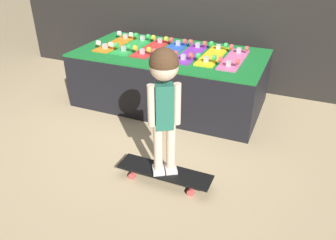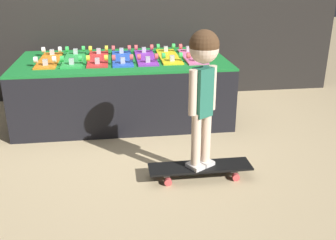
{
  "view_description": "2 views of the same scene",
  "coord_description": "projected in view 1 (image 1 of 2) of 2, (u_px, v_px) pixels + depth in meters",
  "views": [
    {
      "loc": [
        1.29,
        -2.48,
        1.64
      ],
      "look_at": [
        0.34,
        -0.25,
        0.28
      ],
      "focal_mm": 35.0,
      "sensor_mm": 36.0,
      "label": 1
    },
    {
      "loc": [
        -0.07,
        -3.08,
        1.41
      ],
      "look_at": [
        0.32,
        -0.28,
        0.29
      ],
      "focal_mm": 42.0,
      "sensor_mm": 36.0,
      "label": 2
    }
  ],
  "objects": [
    {
      "name": "skateboard_red_on_rack",
      "position": [
        152.0,
        48.0,
        3.51
      ],
      "size": [
        0.19,
        0.66,
        0.09
      ],
      "color": "red",
      "rests_on": "display_rack"
    },
    {
      "name": "skateboard_orange_on_rack",
      "position": [
        116.0,
        43.0,
        3.67
      ],
      "size": [
        0.19,
        0.66,
        0.09
      ],
      "color": "orange",
      "rests_on": "display_rack"
    },
    {
      "name": "skateboard_blue_on_rack",
      "position": [
        170.0,
        50.0,
        3.42
      ],
      "size": [
        0.19,
        0.66,
        0.09
      ],
      "color": "blue",
      "rests_on": "display_rack"
    },
    {
      "name": "skateboard_green_on_rack",
      "position": [
        133.0,
        45.0,
        3.59
      ],
      "size": [
        0.19,
        0.66,
        0.09
      ],
      "color": "green",
      "rests_on": "display_rack"
    },
    {
      "name": "display_rack",
      "position": [
        170.0,
        78.0,
        3.57
      ],
      "size": [
        1.96,
        1.03,
        0.58
      ],
      "color": "black",
      "rests_on": "ground_plane"
    },
    {
      "name": "skateboard_purple_on_rack",
      "position": [
        191.0,
        53.0,
        3.35
      ],
      "size": [
        0.19,
        0.66,
        0.09
      ],
      "color": "purple",
      "rests_on": "display_rack"
    },
    {
      "name": "child",
      "position": [
        164.0,
        90.0,
        2.15
      ],
      "size": [
        0.22,
        0.2,
        0.95
      ],
      "rotation": [
        0.0,
        0.0,
        0.55
      ],
      "color": "silver",
      "rests_on": "skateboard_on_floor"
    },
    {
      "name": "skateboard_pink_on_rack",
      "position": [
        234.0,
        59.0,
        3.19
      ],
      "size": [
        0.19,
        0.66,
        0.09
      ],
      "color": "pink",
      "rests_on": "display_rack"
    },
    {
      "name": "ground_plane",
      "position": [
        147.0,
        127.0,
        3.23
      ],
      "size": [
        16.0,
        16.0,
        0.0
      ],
      "primitive_type": "plane",
      "color": "tan"
    },
    {
      "name": "skateboard_on_floor",
      "position": [
        165.0,
        172.0,
        2.49
      ],
      "size": [
        0.73,
        0.19,
        0.09
      ],
      "color": "black",
      "rests_on": "ground_plane"
    },
    {
      "name": "skateboard_yellow_on_rack",
      "position": [
        213.0,
        55.0,
        3.29
      ],
      "size": [
        0.19,
        0.66,
        0.09
      ],
      "color": "yellow",
      "rests_on": "display_rack"
    }
  ]
}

